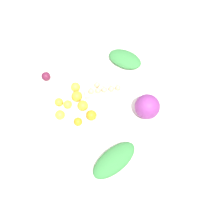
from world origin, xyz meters
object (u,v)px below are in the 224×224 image
object	(u,v)px
orange_0	(68,104)
beet_root	(46,76)
greens_bunch_beet_tops	(125,59)
orange_3	(59,102)
orange_1	(76,87)
orange_7	(77,96)
egg_carton	(104,89)
orange_4	(91,115)
orange_5	(78,122)
cabbage_purple	(147,107)
orange_2	(83,106)
greens_bunch_kale	(114,160)
orange_6	(60,115)

from	to	relation	value
orange_0	beet_root	bearing A→B (deg)	-162.70
greens_bunch_beet_tops	orange_3	xyz separation A→B (m)	(0.19, -0.60, -0.00)
orange_1	orange_7	bearing A→B (deg)	-9.58
egg_carton	orange_4	xyz separation A→B (m)	(0.17, -0.16, -0.00)
greens_bunch_beet_tops	orange_5	xyz separation A→B (m)	(0.39, -0.52, -0.00)
cabbage_purple	orange_2	world-z (taller)	cabbage_purple
orange_0	orange_1	world-z (taller)	orange_1
greens_bunch_beet_tops	beet_root	distance (m)	0.64
greens_bunch_kale	orange_4	world-z (taller)	greens_bunch_kale
egg_carton	orange_7	bearing A→B (deg)	-171.05
orange_0	orange_6	world-z (taller)	orange_6
cabbage_purple	egg_carton	xyz separation A→B (m)	(-0.27, -0.23, -0.05)
beet_root	orange_5	xyz separation A→B (m)	(0.45, 0.12, -0.00)
greens_bunch_kale	greens_bunch_beet_tops	size ratio (longest dim) A/B	1.24
orange_4	orange_6	bearing A→B (deg)	-111.25
egg_carton	orange_6	xyz separation A→B (m)	(0.09, -0.37, -0.01)
greens_bunch_kale	greens_bunch_beet_tops	xyz separation A→B (m)	(-0.74, 0.37, -0.00)
cabbage_purple	beet_root	xyz separation A→B (m)	(-0.54, -0.62, -0.06)
orange_2	greens_bunch_kale	bearing A→B (deg)	9.33
orange_1	orange_5	xyz separation A→B (m)	(0.28, -0.07, -0.00)
orange_5	orange_6	bearing A→B (deg)	-131.34
egg_carton	orange_6	bearing A→B (deg)	-154.71
orange_0	orange_7	world-z (taller)	orange_7
orange_3	orange_5	bearing A→B (deg)	23.73
beet_root	orange_5	bearing A→B (deg)	15.17
orange_4	orange_5	bearing A→B (deg)	-83.79
cabbage_purple	greens_bunch_kale	xyz separation A→B (m)	(0.27, -0.35, -0.05)
beet_root	orange_5	world-z (taller)	beet_root
cabbage_purple	orange_0	bearing A→B (deg)	-114.76
cabbage_purple	orange_0	size ratio (longest dim) A/B	2.81
beet_root	cabbage_purple	bearing A→B (deg)	49.08
cabbage_purple	orange_5	xyz separation A→B (m)	(-0.09, -0.50, -0.06)
beet_root	orange_3	world-z (taller)	beet_root
cabbage_purple	greens_bunch_beet_tops	size ratio (longest dim) A/B	0.66
greens_bunch_kale	orange_3	world-z (taller)	greens_bunch_kale
orange_2	orange_0	bearing A→B (deg)	-117.30
egg_carton	orange_1	xyz separation A→B (m)	(-0.09, -0.20, -0.01)
greens_bunch_beet_tops	orange_0	size ratio (longest dim) A/B	4.27
egg_carton	cabbage_purple	bearing A→B (deg)	-38.00
orange_3	cabbage_purple	bearing A→B (deg)	64.05
greens_bunch_kale	orange_2	world-z (taller)	same
cabbage_purple	orange_6	world-z (taller)	cabbage_purple
cabbage_purple	beet_root	world-z (taller)	cabbage_purple
greens_bunch_beet_tops	orange_6	size ratio (longest dim) A/B	3.83
cabbage_purple	orange_0	world-z (taller)	cabbage_purple
cabbage_purple	orange_5	bearing A→B (deg)	-99.73
cabbage_purple	egg_carton	distance (m)	0.36
beet_root	orange_1	xyz separation A→B (m)	(0.17, 0.19, 0.00)
greens_bunch_kale	orange_1	world-z (taller)	greens_bunch_kale
greens_bunch_kale	orange_2	bearing A→B (deg)	-170.67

